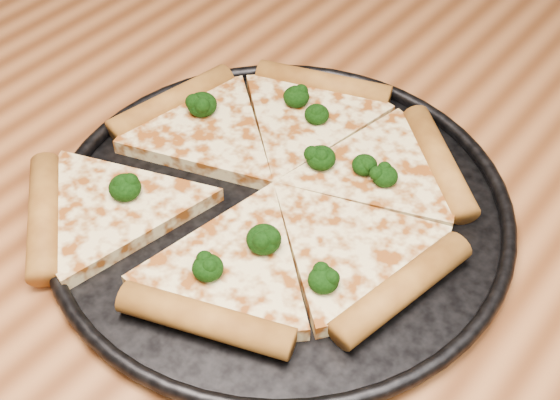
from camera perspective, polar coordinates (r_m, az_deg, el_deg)
The scene contains 4 objects.
dining_table at distance 0.68m, azimuth 8.96°, elevation -10.00°, with size 1.20×0.90×0.75m.
pizza_pan at distance 0.64m, azimuth 0.00°, elevation -0.52°, with size 0.38×0.38×0.02m.
pizza at distance 0.64m, azimuth -1.13°, elevation 1.10°, with size 0.35×0.37×0.03m.
broccoli_florets at distance 0.64m, azimuth -0.97°, elevation 2.03°, with size 0.23×0.23×0.02m.
Camera 1 is at (0.15, -0.36, 1.22)m, focal length 49.24 mm.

